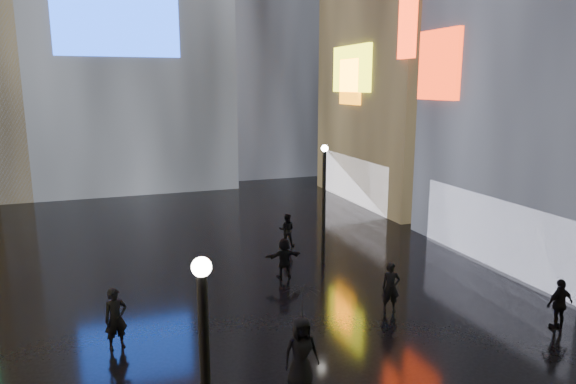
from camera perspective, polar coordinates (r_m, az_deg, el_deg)
name	(u,v)px	position (r m, az deg, el deg)	size (l,w,h in m)	color
ground	(223,272)	(21.77, -7.20, -8.86)	(140.00, 140.00, 0.00)	black
lamp_far	(324,197)	(21.94, 4.02, -0.61)	(0.30, 0.30, 5.20)	black
pedestrian_3	(560,304)	(18.79, 27.96, -10.93)	(0.97, 0.40, 1.65)	black
pedestrian_4	(301,352)	(13.75, 1.47, -17.37)	(0.92, 0.60, 1.89)	black
pedestrian_5	(284,258)	(20.84, -0.42, -7.34)	(1.51, 0.48, 1.63)	black
pedestrian_6	(116,319)	(16.30, -18.59, -13.20)	(0.68, 0.44, 1.86)	black
pedestrian_7	(287,230)	(24.84, -0.14, -4.23)	(0.77, 0.60, 1.58)	black
umbrella_2	(301,302)	(13.14, 1.50, -12.13)	(0.93, 0.95, 0.86)	black
pedestrian_8	(391,287)	(18.17, 11.34, -10.35)	(0.63, 0.42, 1.74)	black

